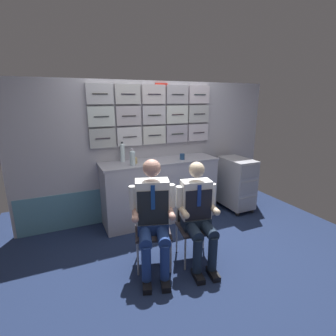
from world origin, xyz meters
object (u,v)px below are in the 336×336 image
Objects in this scene: service_trolley at (236,182)px; folding_chair_left at (152,221)px; crew_member_left at (153,212)px; folding_chair_center at (193,217)px; water_bottle_short at (122,152)px; paper_cup_blue at (135,160)px; crew_member_center at (198,211)px.

service_trolley reaches higher than folding_chair_left.
crew_member_left is 1.54× the size of folding_chair_center.
crew_member_left is at bearing -90.64° from water_bottle_short.
folding_chair_left is at bearing -96.15° from paper_cup_blue.
crew_member_center is 1.55m from water_bottle_short.
paper_cup_blue is at bearing 106.47° from crew_member_center.
folding_chair_left is at bearing -88.40° from water_bottle_short.
paper_cup_blue is at bearing 175.14° from service_trolley.
folding_chair_center is 2.79× the size of water_bottle_short.
paper_cup_blue is (-0.36, 1.20, 0.37)m from crew_member_center.
water_bottle_short is at bearing 169.82° from service_trolley.
water_bottle_short is (0.01, 1.28, 0.42)m from crew_member_left.
crew_member_left reaches higher than folding_chair_center.
water_bottle_short is (-0.49, 1.39, 0.46)m from crew_member_center.
crew_member_center reaches higher than folding_chair_left.
folding_chair_left is 0.55m from crew_member_center.
service_trolley is 10.19× the size of paper_cup_blue.
water_bottle_short reaches higher than service_trolley.
crew_member_left reaches higher than paper_cup_blue.
folding_chair_left is at bearing 150.06° from crew_member_center.
folding_chair_center is 9.28× the size of paper_cup_blue.
service_trolley is 0.75× the size of crew_member_center.
service_trolley is 2.02m from water_bottle_short.
water_bottle_short is at bearing 125.03° from paper_cup_blue.
folding_chair_center is (0.53, 0.05, -0.19)m from crew_member_left.
folding_chair_center is (0.49, -0.10, 0.00)m from folding_chair_left.
folding_chair_left is 0.25m from crew_member_left.
water_bottle_short is at bearing 91.60° from folding_chair_left.
paper_cup_blue reaches higher than service_trolley.
service_trolley is at bearing -4.86° from paper_cup_blue.
crew_member_center is (0.50, -0.11, -0.04)m from crew_member_left.
service_trolley is 1.76m from crew_member_center.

